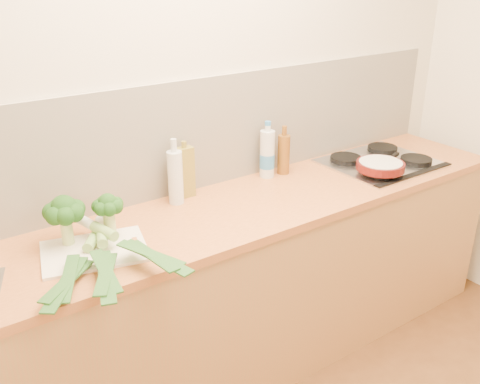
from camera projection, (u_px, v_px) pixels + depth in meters
The scene contains 14 objects.
room_shell at pixel (193, 136), 2.53m from camera, with size 3.50×3.50×3.50m.
counter at pixel (228, 292), 2.60m from camera, with size 3.20×0.62×0.90m.
gas_hob at pixel (381, 162), 2.95m from camera, with size 0.58×0.50×0.04m.
chopping_board at pixel (95, 251), 2.06m from camera, with size 0.39×0.29×0.01m, color white.
broccoli_left at pixel (64, 212), 2.05m from camera, with size 0.16×0.16×0.20m.
broccoli_right at pixel (108, 207), 2.11m from camera, with size 0.12×0.13×0.18m.
leek_front at pixel (86, 250), 2.01m from camera, with size 0.43×0.54×0.04m.
leek_mid at pixel (103, 247), 1.99m from camera, with size 0.25×0.60×0.04m.
leek_back at pixel (117, 238), 2.02m from camera, with size 0.21×0.64×0.04m.
skillet at pixel (381, 165), 2.76m from camera, with size 0.35×0.25×0.04m.
oil_tin at pixel (185, 172), 2.50m from camera, with size 0.08×0.05×0.27m.
glass_bottle at pixel (175, 176), 2.43m from camera, with size 0.07×0.07×0.31m.
amber_bottle at pixel (284, 154), 2.78m from camera, with size 0.06×0.06×0.26m.
water_bottle at pixel (267, 155), 2.74m from camera, with size 0.08×0.08×0.28m.
Camera 1 is at (-1.21, -0.62, 1.94)m, focal length 40.00 mm.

